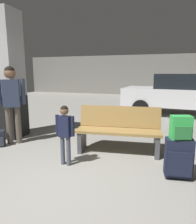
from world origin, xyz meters
name	(u,v)px	position (x,y,z in m)	size (l,w,h in m)	color
ground_plane	(116,124)	(0.00, 4.00, -0.05)	(18.00, 18.00, 0.10)	gray
garage_back_wall	(144,75)	(0.00, 12.86, 1.40)	(18.00, 0.12, 2.80)	slate
structural_pillar	(8,76)	(-2.13, 1.91, 1.46)	(0.57, 0.57, 2.94)	black
bench	(119,130)	(0.58, 1.67, 0.44)	(1.65, 0.71, 0.89)	#9E7A42
suitcase	(179,158)	(1.63, 0.90, 0.32)	(0.40, 0.27, 0.60)	#191E33
backpack_bright	(181,128)	(1.63, 0.90, 0.77)	(0.31, 0.25, 0.34)	green
child	(65,129)	(-0.15, 0.83, 0.63)	(0.34, 0.21, 1.02)	#4C5160
adult	(12,97)	(-1.72, 1.48, 1.03)	(0.50, 0.34, 1.67)	brown
parked_car_near	(182,93)	(2.02, 5.97, 0.81)	(4.22, 2.04, 1.51)	silver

